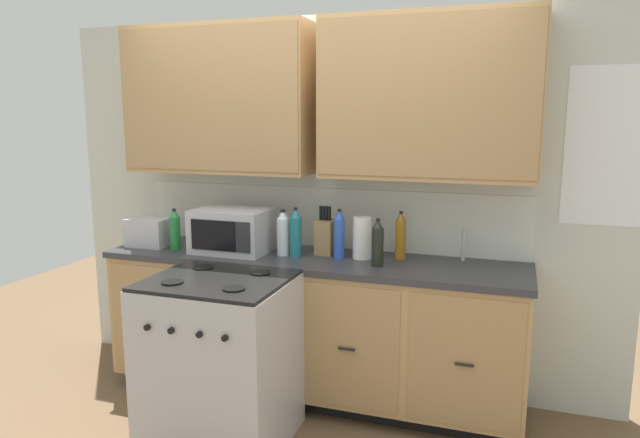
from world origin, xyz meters
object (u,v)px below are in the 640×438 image
Objects in this scene: bottle_green at (175,230)px; bottle_teal at (296,233)px; toaster at (149,232)px; bottle_amber at (401,236)px; bottle_blue at (339,234)px; knife_block at (326,236)px; bottle_dark at (378,243)px; bottle_clear at (283,233)px; microwave at (233,230)px; stove_range at (220,360)px; paper_towel_roll at (362,238)px.

bottle_teal reaches higher than bottle_green.
toaster is at bearing -177.74° from bottle_teal.
bottle_amber is (1.68, 0.20, 0.05)m from toaster.
bottle_blue reaches higher than bottle_amber.
bottle_amber is at bearing 3.22° from knife_block.
bottle_dark is 0.92× the size of bottle_blue.
bottle_dark is at bearing -26.90° from knife_block.
bottle_clear is at bearing -153.50° from knife_block.
bottle_green is (-0.39, -0.07, -0.01)m from microwave.
knife_block reaches higher than bottle_clear.
stove_range is at bearing -116.90° from knife_block.
bottle_blue is at bearing 4.81° from bottle_clear.
microwave is 0.61m from knife_block.
paper_towel_roll reaches higher than toaster.
bottle_amber is (0.72, 0.15, 0.00)m from bottle_clear.
bottle_teal reaches higher than bottle_dark.
paper_towel_roll is at bearing 5.16° from toaster.
bottle_amber is (0.36, 0.12, -0.01)m from bottle_blue.
bottle_teal is (-0.40, -0.09, 0.02)m from paper_towel_roll.
knife_block reaches higher than microwave.
bottle_teal is (0.22, 0.60, 0.62)m from stove_range.
stove_range is 1.98× the size of microwave.
bottle_teal is at bearing 2.26° from toaster.
toaster is 0.23m from bottle_green.
bottle_dark reaches higher than bottle_green.
bottle_teal is (0.44, 0.00, 0.01)m from microwave.
bottle_amber is at bearing 9.14° from bottle_green.
bottle_dark reaches higher than microwave.
toaster is 1.08× the size of paper_towel_roll.
knife_block is 0.27m from bottle_clear.
bottle_teal is at bearing -167.42° from paper_towel_roll.
bottle_green is at bearing 138.64° from stove_range.
bottle_teal is at bearing 0.18° from microwave.
bottle_dark is 0.91× the size of bottle_teal.
bottle_green is at bearing -170.86° from bottle_amber.
bottle_green is at bearing -168.02° from knife_block.
bottle_green is at bearing -173.91° from bottle_blue.
bottle_clear is (0.13, 0.62, 0.61)m from stove_range.
bottle_dark is (0.13, -0.15, 0.01)m from paper_towel_roll.
bottle_clear is 0.09m from bottle_teal.
knife_block reaches higher than toaster.
microwave is at bearing 10.58° from bottle_green.
bottle_blue is at bearing 6.09° from bottle_green.
stove_range is 0.88m from microwave.
paper_towel_roll is at bearing -9.80° from knife_block.
bottle_green is at bearing -8.00° from toaster.
knife_block is (1.21, 0.18, 0.02)m from toaster.
knife_block is 1.04× the size of bottle_amber.
bottle_clear is 0.94× the size of bottle_blue.
bottle_clear reaches higher than paper_towel_roll.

